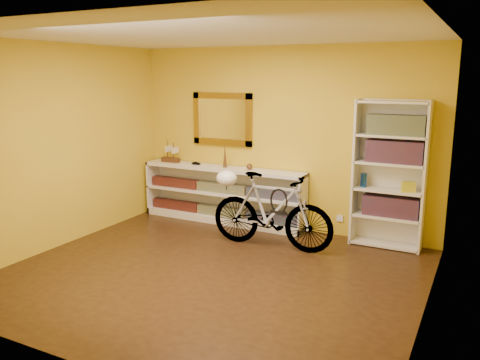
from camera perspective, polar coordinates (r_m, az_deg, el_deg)
The scene contains 24 objects.
floor at distance 5.65m, azimuth -3.30°, elevation -10.86°, with size 4.50×4.00×0.01m, color black.
ceiling at distance 5.22m, azimuth -3.67°, elevation 16.56°, with size 4.50×4.00×0.01m, color silver.
back_wall at distance 7.06m, azimuth 4.86°, elevation 4.76°, with size 4.50×0.01×2.60m, color gold.
left_wall at distance 6.71m, azimuth -20.34°, elevation 3.66°, with size 0.01×4.00×2.60m, color gold.
right_wall at distance 4.58m, azimuth 21.59°, elevation -0.05°, with size 0.01×4.00×2.60m, color gold.
gilt_mirror at distance 7.41m, azimuth -2.08°, elevation 7.08°, with size 0.98×0.06×0.78m, color #816217.
wall_socket at distance 6.97m, azimuth 11.52°, elevation -4.37°, with size 0.09×0.01×0.09m, color silver.
console_unit at distance 7.42m, azimuth -2.02°, elevation -1.72°, with size 2.60×0.35×0.85m, color silver, non-canonical shape.
cd_row_lower at distance 7.47m, azimuth -2.08°, elevation -3.65°, with size 2.50×0.13×0.14m, color black.
cd_row_upper at distance 7.38m, azimuth -2.10°, elevation -0.92°, with size 2.50×0.13×0.14m, color navy.
model_ship at distance 7.80m, azimuth -8.09°, elevation 3.36°, with size 0.30×0.11×0.36m, color #3A2110, non-canonical shape.
toy_car at distance 7.57m, azimuth -5.12°, elevation 1.80°, with size 0.00×0.00×0.00m, color black.
bronze_ornament at distance 7.28m, azimuth -1.77°, elevation 2.82°, with size 0.06×0.06×0.35m, color brown.
decorative_orb at distance 7.12m, azimuth 1.12°, elevation 1.55°, with size 0.09×0.09×0.09m, color brown.
bookcase at distance 6.53m, azimuth 16.92°, elevation 0.56°, with size 0.90×0.30×1.90m, color silver, non-canonical shape.
book_row_a at distance 6.61m, azimuth 17.13°, elevation -2.92°, with size 0.70×0.22×0.26m, color maroon.
book_row_b at distance 6.47m, azimuth 17.52°, elevation 3.17°, with size 0.70×0.22×0.28m, color maroon.
book_row_c at distance 6.43m, azimuth 17.71°, elevation 6.11°, with size 0.70×0.22×0.25m, color #1B4C5F.
travel_mug at distance 6.59m, azimuth 14.16°, elevation -0.01°, with size 0.08×0.08×0.18m, color #163E9A.
red_tin at distance 6.51m, azimuth 15.55°, elevation 5.90°, with size 0.12×0.12×0.16m, color maroon.
yellow_bag at distance 6.48m, azimuth 18.96°, elevation -0.76°, with size 0.16×0.11×0.13m, color gold.
bicycle at distance 6.31m, azimuth 3.67°, elevation -3.61°, with size 1.67×0.43×0.98m, color silver.
helmet at distance 6.47m, azimuth -1.56°, elevation 0.21°, with size 0.28×0.26×0.21m, color white.
u_lock at distance 6.24m, azimuth 4.54°, elevation -2.41°, with size 0.24×0.24×0.03m, color black.
Camera 1 is at (2.66, -4.47, 2.20)m, focal length 36.76 mm.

